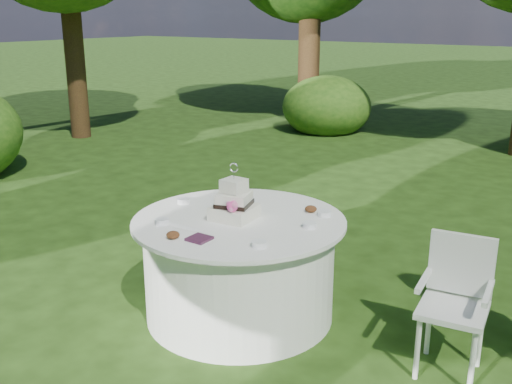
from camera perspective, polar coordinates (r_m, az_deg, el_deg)
ground at (r=4.67m, az=-1.55°, el=-11.52°), size 80.00×80.00×0.00m
napkins at (r=3.98m, az=-5.42°, el=-4.45°), size 0.14×0.14×0.02m
feather_plume at (r=4.25m, az=-7.52°, el=-3.16°), size 0.48×0.07×0.01m
table at (r=4.50m, az=-1.59°, el=-7.16°), size 1.56×1.56×0.77m
cake at (r=4.33m, az=-2.10°, el=-1.14°), size 0.31×0.31×0.42m
chair at (r=4.01m, az=18.51°, el=-9.21°), size 0.46×0.45×0.88m
votives at (r=4.37m, az=-1.02°, el=-2.24°), size 1.19×0.93×0.04m
petal_cups at (r=4.24m, az=-0.94°, el=-2.79°), size 0.58×1.09×0.05m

